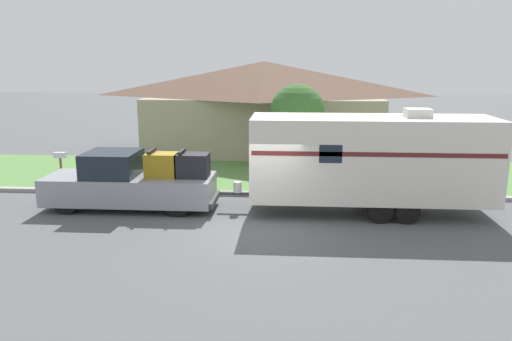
{
  "coord_description": "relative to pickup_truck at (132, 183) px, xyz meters",
  "views": [
    {
      "loc": [
        0.91,
        -14.38,
        5.07
      ],
      "look_at": [
        -0.25,
        1.88,
        1.4
      ],
      "focal_mm": 35.0,
      "sensor_mm": 36.0,
      "label": 1
    }
  ],
  "objects": [
    {
      "name": "house_across_street",
      "position": [
        3.93,
        11.28,
        1.65
      ],
      "size": [
        13.33,
        6.74,
        4.93
      ],
      "color": "gray",
      "rests_on": "ground_plane"
    },
    {
      "name": "ground_plane",
      "position": [
        4.53,
        -1.88,
        -0.91
      ],
      "size": [
        120.0,
        120.0,
        0.0
      ],
      "primitive_type": "plane",
      "color": "#515456"
    },
    {
      "name": "pickup_truck",
      "position": [
        0.0,
        0.0,
        0.0
      ],
      "size": [
        5.85,
        1.96,
        2.07
      ],
      "color": "black",
      "rests_on": "ground_plane"
    },
    {
      "name": "travel_trailer",
      "position": [
        8.07,
        -0.0,
        0.96
      ],
      "size": [
        8.94,
        2.37,
        3.51
      ],
      "color": "black",
      "rests_on": "ground_plane"
    },
    {
      "name": "lawn_strip",
      "position": [
        4.53,
        5.52,
        -0.89
      ],
      "size": [
        80.0,
        7.0,
        0.03
      ],
      "color": "#568442",
      "rests_on": "ground_plane"
    },
    {
      "name": "mailbox",
      "position": [
        -3.76,
        2.67,
        0.18
      ],
      "size": [
        0.48,
        0.2,
        1.42
      ],
      "color": "brown",
      "rests_on": "ground_plane"
    },
    {
      "name": "tree_in_yard",
      "position": [
        5.7,
        5.99,
        1.85
      ],
      "size": [
        2.44,
        2.44,
        3.98
      ],
      "color": "brown",
      "rests_on": "ground_plane"
    },
    {
      "name": "curb_strip",
      "position": [
        4.53,
        1.87,
        -0.84
      ],
      "size": [
        80.0,
        0.3,
        0.14
      ],
      "color": "#999993",
      "rests_on": "ground_plane"
    }
  ]
}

